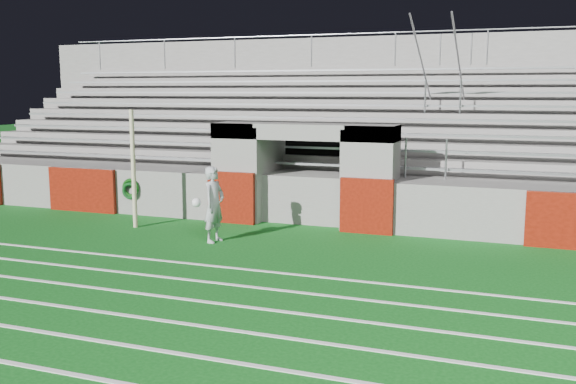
% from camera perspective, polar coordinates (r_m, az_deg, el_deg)
% --- Properties ---
extents(ground, '(90.00, 90.00, 0.00)m').
position_cam_1_polar(ground, '(13.55, -3.45, -5.67)').
color(ground, '#0E5415').
rests_on(ground, ground).
extents(field_post, '(0.11, 0.11, 2.97)m').
position_cam_1_polar(field_post, '(16.53, -13.58, 1.99)').
color(field_post, beige).
rests_on(field_post, ground).
extents(field_markings, '(28.00, 8.09, 0.01)m').
position_cam_1_polar(field_markings, '(9.42, -16.09, -12.65)').
color(field_markings, white).
rests_on(field_markings, ground).
extents(stadium_structure, '(26.00, 8.48, 5.42)m').
position_cam_1_polar(stadium_structure, '(20.75, 5.41, 3.59)').
color(stadium_structure, slate).
rests_on(stadium_structure, ground).
extents(goalkeeper_with_ball, '(0.66, 0.70, 1.74)m').
position_cam_1_polar(goalkeeper_with_ball, '(14.68, -6.61, -1.10)').
color(goalkeeper_with_ball, '#A5AAAE').
rests_on(goalkeeper_with_ball, ground).
extents(hose_coil, '(0.53, 0.15, 0.59)m').
position_cam_1_polar(hose_coil, '(18.27, -13.84, 0.24)').
color(hose_coil, '#0C3F0C').
rests_on(hose_coil, ground).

